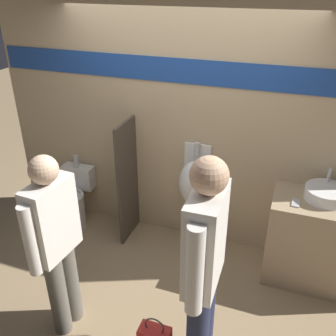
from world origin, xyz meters
TOP-DOWN VIEW (x-y plane):
  - ground_plane at (0.00, 0.00)m, footprint 16.00×16.00m
  - display_wall at (0.00, 0.60)m, footprint 4.21×0.07m
  - sink_counter at (1.54, 0.29)m, footprint 1.02×0.56m
  - sink_basin at (1.49, 0.35)m, footprint 0.40×0.40m
  - cell_phone at (1.24, 0.17)m, footprint 0.07×0.14m
  - divider_near_counter at (-0.54, 0.33)m, footprint 0.03×0.47m
  - urinal_near_counter at (0.20, 0.42)m, footprint 0.30×0.32m
  - toilet at (-1.27, 0.27)m, footprint 0.38×0.53m
  - person_in_vest at (-0.50, -1.03)m, footprint 0.22×0.57m
  - person_with_lanyard at (0.69, -1.03)m, footprint 0.24×0.64m

SIDE VIEW (x-z plane):
  - ground_plane at x=0.00m, z-range 0.00..0.00m
  - toilet at x=-1.27m, z-range -0.12..0.73m
  - sink_counter at x=1.54m, z-range 0.00..0.90m
  - divider_near_counter at x=-0.54m, z-range 0.00..1.41m
  - urinal_near_counter at x=0.20m, z-range 0.18..1.39m
  - cell_phone at x=1.24m, z-range 0.90..0.91m
  - person_in_vest at x=-0.50m, z-range 0.09..1.73m
  - sink_basin at x=1.49m, z-range 0.83..1.09m
  - person_with_lanyard at x=0.69m, z-range 0.10..1.93m
  - display_wall at x=0.00m, z-range 0.01..2.71m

